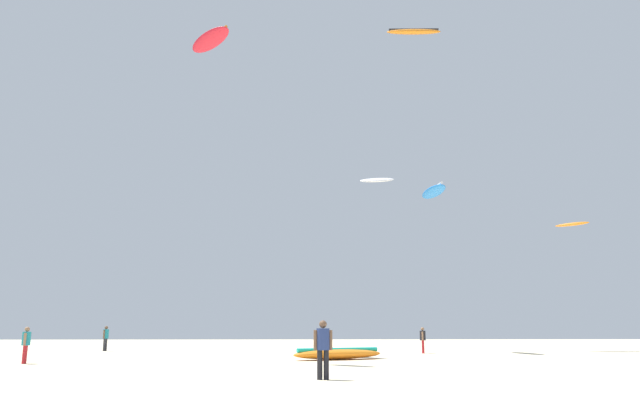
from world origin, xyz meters
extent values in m
plane|color=beige|center=(0.00, 0.00, 0.00)|extent=(120.00, 120.00, 0.00)
cylinder|color=black|center=(-0.19, 3.58, 0.43)|extent=(0.16, 0.16, 0.87)
cylinder|color=black|center=(-0.39, 3.55, 0.43)|extent=(0.16, 0.16, 0.87)
cylinder|color=navy|center=(-0.29, 3.56, 1.19)|extent=(0.40, 0.40, 0.65)
cylinder|color=brown|center=(-0.06, 3.60, 1.17)|extent=(0.12, 0.12, 0.60)
cylinder|color=brown|center=(-0.52, 3.53, 1.17)|extent=(0.12, 0.12, 0.60)
sphere|color=brown|center=(-0.29, 3.56, 1.64)|extent=(0.24, 0.24, 0.24)
cylinder|color=#B21E23|center=(6.41, 20.87, 0.38)|extent=(0.14, 0.14, 0.76)
cylinder|color=#B21E23|center=(6.45, 21.04, 0.38)|extent=(0.14, 0.14, 0.76)
cylinder|color=black|center=(6.43, 20.96, 1.04)|extent=(0.35, 0.35, 0.57)
cylinder|color=#936B4C|center=(6.38, 20.76, 1.02)|extent=(0.10, 0.10, 0.52)
cylinder|color=#936B4C|center=(6.48, 21.16, 1.02)|extent=(0.10, 0.10, 0.52)
sphere|color=#936B4C|center=(6.43, 20.96, 1.44)|extent=(0.21, 0.21, 0.21)
cylinder|color=#2D2D33|center=(-13.84, 25.21, 0.40)|extent=(0.15, 0.15, 0.80)
cylinder|color=#2D2D33|center=(-13.89, 25.04, 0.40)|extent=(0.15, 0.15, 0.80)
cylinder|color=teal|center=(-13.87, 25.13, 1.10)|extent=(0.37, 0.37, 0.60)
cylinder|color=brown|center=(-13.81, 25.33, 1.08)|extent=(0.11, 0.11, 0.55)
cylinder|color=brown|center=(-13.93, 24.92, 1.08)|extent=(0.11, 0.11, 0.55)
sphere|color=brown|center=(-13.87, 25.13, 1.51)|extent=(0.22, 0.22, 0.22)
cylinder|color=#B21E23|center=(-12.92, 11.75, 0.39)|extent=(0.14, 0.14, 0.77)
cylinder|color=#B21E23|center=(-12.89, 11.58, 0.39)|extent=(0.14, 0.14, 0.77)
cylinder|color=teal|center=(-12.90, 11.66, 1.06)|extent=(0.35, 0.35, 0.58)
cylinder|color=#936B4C|center=(-12.94, 11.87, 1.04)|extent=(0.10, 0.10, 0.53)
cylinder|color=#936B4C|center=(-12.87, 11.46, 1.04)|extent=(0.10, 0.10, 0.53)
sphere|color=#936B4C|center=(-12.90, 11.66, 1.46)|extent=(0.21, 0.21, 0.21)
ellipsoid|color=orange|center=(0.87, 14.33, 0.26)|extent=(4.82, 3.02, 0.56)
cylinder|color=#19B29E|center=(0.87, 14.33, 0.47)|extent=(4.05, 1.84, 0.21)
ellipsoid|color=orange|center=(20.51, 29.76, 9.52)|extent=(2.42, 2.35, 0.35)
ellipsoid|color=white|center=(5.48, 32.86, 13.80)|extent=(3.02, 1.43, 0.65)
ellipsoid|color=blue|center=(7.92, 22.94, 10.45)|extent=(1.41, 3.96, 0.53)
cylinder|color=white|center=(7.92, 22.94, 10.63)|extent=(0.43, 3.58, 0.17)
ellipsoid|color=orange|center=(8.16, 28.53, 25.25)|extent=(4.47, 1.51, 0.89)
cylinder|color=#2D2D33|center=(8.16, 28.53, 25.45)|extent=(4.06, 0.38, 0.19)
ellipsoid|color=red|center=(-7.15, 21.30, 20.40)|extent=(3.70, 4.05, 0.94)
cylinder|color=orange|center=(-7.15, 21.30, 20.59)|extent=(2.67, 3.10, 0.19)
camera|label=1|loc=(-1.00, -14.46, 1.56)|focal=32.38mm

